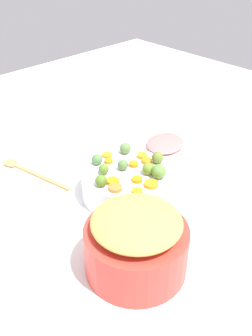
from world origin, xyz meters
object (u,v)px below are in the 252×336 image
wooden_spoon (24,169)px  ham_plate (161,144)px  serving_bowl_carrots (126,183)px  metal_pot (136,249)px

wooden_spoon → ham_plate: (0.44, -0.20, 0.00)m
serving_bowl_carrots → wooden_spoon: 0.36m
wooden_spoon → ham_plate: same height
metal_pot → wooden_spoon: (0.03, 0.55, -0.05)m
serving_bowl_carrots → ham_plate: size_ratio=1.02×
metal_pot → ham_plate: metal_pot is taller
serving_bowl_carrots → wooden_spoon: bearing=114.7°
wooden_spoon → ham_plate: bearing=-24.5°
wooden_spoon → serving_bowl_carrots: bearing=-65.3°
metal_pot → wooden_spoon: metal_pot is taller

